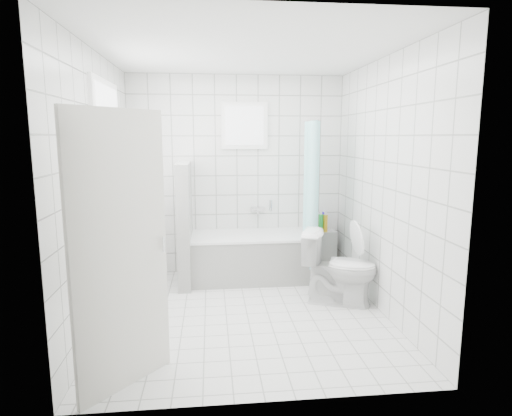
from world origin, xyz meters
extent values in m
plane|color=white|center=(0.00, 0.00, 0.00)|extent=(3.00, 3.00, 0.00)
plane|color=white|center=(0.00, 0.00, 2.60)|extent=(3.00, 3.00, 0.00)
cube|color=white|center=(0.00, 1.50, 1.30)|extent=(2.80, 0.02, 2.60)
cube|color=white|center=(0.00, -1.50, 1.30)|extent=(2.80, 0.02, 2.60)
cube|color=white|center=(-1.40, 0.00, 1.30)|extent=(0.02, 3.00, 2.60)
cube|color=white|center=(1.40, 0.00, 1.30)|extent=(0.02, 3.00, 2.60)
cube|color=white|center=(-1.35, 0.30, 1.60)|extent=(0.01, 0.90, 1.40)
cube|color=white|center=(0.10, 1.46, 1.95)|extent=(0.50, 0.01, 0.50)
cube|color=white|center=(-1.31, 0.30, 0.86)|extent=(0.18, 1.02, 0.08)
cube|color=silver|center=(-0.98, -1.18, 1.00)|extent=(0.56, 0.62, 2.00)
cube|color=white|center=(0.17, 1.12, 0.28)|extent=(1.54, 0.75, 0.55)
cube|color=white|center=(0.17, 1.12, 0.57)|extent=(1.56, 0.77, 0.03)
cube|color=white|center=(-0.68, 1.07, 0.75)|extent=(0.15, 0.85, 1.50)
cube|color=white|center=(1.13, 1.38, 0.28)|extent=(0.40, 0.24, 0.55)
imported|color=white|center=(1.03, 0.20, 0.40)|extent=(0.90, 0.71, 0.80)
cylinder|color=silver|center=(0.88, 1.10, 2.00)|extent=(0.02, 0.80, 0.02)
cube|color=silver|center=(0.27, 1.46, 0.85)|extent=(0.18, 0.06, 0.06)
imported|color=silver|center=(-1.30, 0.39, 1.04)|extent=(0.15, 0.15, 0.28)
imported|color=#CC4FAB|center=(-1.30, -0.05, 1.03)|extent=(0.11, 0.11, 0.27)
imported|color=white|center=(-1.30, 0.31, 0.99)|extent=(0.20, 0.20, 0.18)
imported|color=#D269BF|center=(-1.30, 0.59, 0.99)|extent=(0.08, 0.08, 0.17)
imported|color=#3294E2|center=(-1.30, 0.11, 0.99)|extent=(0.11, 0.11, 0.17)
cylinder|color=green|center=(1.10, 1.29, 0.67)|extent=(0.06, 0.06, 0.24)
cylinder|color=gold|center=(1.16, 1.30, 0.67)|extent=(0.06, 0.06, 0.23)
cylinder|color=red|center=(1.09, 1.41, 0.66)|extent=(0.06, 0.06, 0.21)
cylinder|color=#2919CE|center=(1.17, 1.38, 0.68)|extent=(0.06, 0.06, 0.26)
camera|label=1|loc=(-0.35, -4.16, 1.81)|focal=30.00mm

